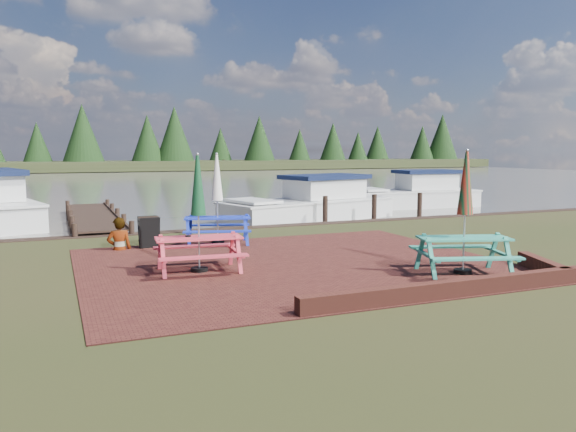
# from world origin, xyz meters

# --- Properties ---
(ground) EXTENTS (120.00, 120.00, 0.00)m
(ground) POSITION_xyz_m (0.00, 0.00, 0.00)
(ground) COLOR black
(ground) RESTS_ON ground
(paving) EXTENTS (9.00, 7.50, 0.02)m
(paving) POSITION_xyz_m (0.00, 1.00, 0.01)
(paving) COLOR #3D1713
(paving) RESTS_ON ground
(brick_wall) EXTENTS (6.21, 1.79, 0.30)m
(brick_wall) POSITION_xyz_m (2.15, -2.42, 0.15)
(brick_wall) COLOR #4C1E16
(brick_wall) RESTS_ON ground
(water) EXTENTS (120.00, 60.00, 0.02)m
(water) POSITION_xyz_m (0.00, 37.00, 0.00)
(water) COLOR #4B4841
(water) RESTS_ON ground
(far_treeline) EXTENTS (120.00, 10.00, 8.10)m
(far_treeline) POSITION_xyz_m (0.00, 66.00, 3.28)
(far_treeline) COLOR black
(far_treeline) RESTS_ON ground
(picnic_table_teal) EXTENTS (2.21, 2.08, 2.49)m
(picnic_table_teal) POSITION_xyz_m (2.78, -1.20, 0.87)
(picnic_table_teal) COLOR teal
(picnic_table_teal) RESTS_ON ground
(picnic_table_red) EXTENTS (1.87, 1.70, 2.42)m
(picnic_table_red) POSITION_xyz_m (-2.10, 1.04, 0.85)
(picnic_table_red) COLOR #C73343
(picnic_table_red) RESTS_ON ground
(picnic_table_blue) EXTENTS (2.10, 1.97, 2.40)m
(picnic_table_blue) POSITION_xyz_m (-0.81, 4.27, 0.84)
(picnic_table_blue) COLOR #162AA7
(picnic_table_blue) RESTS_ON ground
(chalkboard) EXTENTS (0.51, 0.49, 0.82)m
(chalkboard) POSITION_xyz_m (-2.61, 4.30, 0.42)
(chalkboard) COLOR black
(chalkboard) RESTS_ON ground
(jetty) EXTENTS (1.76, 9.08, 1.00)m
(jetty) POSITION_xyz_m (-3.50, 11.28, 0.11)
(jetty) COLOR black
(jetty) RESTS_ON ground
(boat_near) EXTENTS (7.42, 4.20, 1.90)m
(boat_near) POSITION_xyz_m (4.40, 9.45, 0.37)
(boat_near) COLOR silver
(boat_near) RESTS_ON ground
(boat_far) EXTENTS (6.31, 2.55, 1.93)m
(boat_far) POSITION_xyz_m (11.00, 11.96, 0.38)
(boat_far) COLOR silver
(boat_far) RESTS_ON ground
(person) EXTENTS (0.62, 0.43, 1.65)m
(person) POSITION_xyz_m (-3.35, 4.28, 0.82)
(person) COLOR gray
(person) RESTS_ON ground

